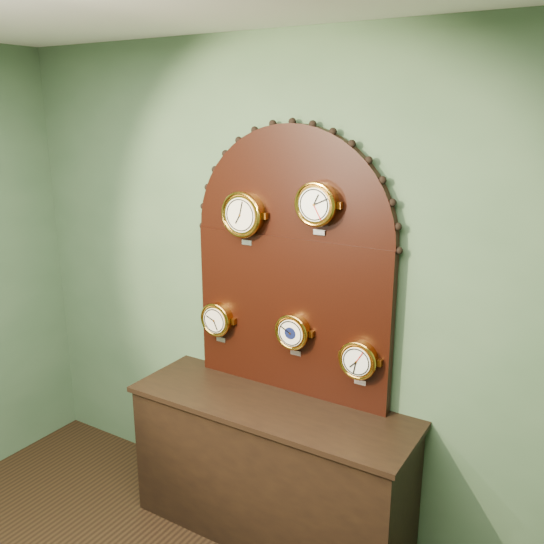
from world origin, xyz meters
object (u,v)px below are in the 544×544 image
Objects in this scene: barometer at (293,331)px; shop_counter at (270,471)px; arabic_clock at (317,204)px; tide_clock at (359,360)px; hygrometer at (217,319)px; display_board at (291,256)px; roman_clock at (243,214)px.

shop_counter is at bearing -109.58° from barometer.
arabic_clock is (0.19, 0.15, 1.53)m from shop_counter.
arabic_clock is at bearing -179.88° from tide_clock.
arabic_clock is 0.99m from hygrometer.
display_board is at bearing 90.00° from shop_counter.
arabic_clock is at bearing -19.81° from display_board.
hygrometer is 0.92m from tide_clock.
arabic_clock is 0.84m from tide_clock.
roman_clock reaches higher than hygrometer.
tide_clock is at bearing 18.94° from shop_counter.
hygrometer is (-0.65, 0.00, -0.75)m from arabic_clock.
tide_clock is (0.45, 0.15, 0.74)m from shop_counter.
roman_clock is 0.70m from barometer.
hygrometer reaches higher than tide_clock.
arabic_clock is (0.19, -0.07, 0.31)m from display_board.
shop_counter is 0.93m from hygrometer.
shop_counter is at bearing -90.00° from display_board.
barometer is 0.98× the size of tide_clock.
shop_counter is at bearing -140.39° from arabic_clock.
display_board is 0.37m from arabic_clock.
arabic_clock is 1.09× the size of hygrometer.
barometer is (0.05, 0.15, 0.82)m from shop_counter.
roman_clock is at bearing -179.79° from barometer.
tide_clock is at bearing -8.40° from display_board.
arabic_clock is at bearing -0.05° from hygrometer.
display_board reaches higher than tide_clock.
arabic_clock reaches higher than tide_clock.
hygrometer is (-0.47, -0.07, -0.44)m from display_board.
display_board is at bearing 129.58° from barometer.
roman_clock is 1.19× the size of hygrometer.
shop_counter is at bearing -18.27° from hygrometer.
roman_clock is 1.21× the size of barometer.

